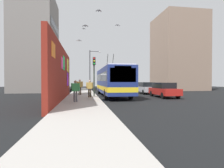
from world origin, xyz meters
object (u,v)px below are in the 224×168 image
parked_car_silver (146,88)px  pedestrian_at_curb (90,87)px  street_lamp (91,68)px  parked_car_red (164,90)px  pedestrian_near_wall (75,89)px  pedestrian_midblock (80,86)px  city_bus (112,80)px  traffic_light (94,70)px

parked_car_silver → pedestrian_at_curb: 9.90m
parked_car_silver → street_lamp: size_ratio=0.69×
parked_car_red → pedestrian_at_curb: size_ratio=2.70×
parked_car_red → pedestrian_at_curb: (-0.28, 7.86, 0.31)m
parked_car_silver → pedestrian_near_wall: bearing=137.6°
pedestrian_at_curb → pedestrian_near_wall: size_ratio=1.03×
pedestrian_midblock → parked_car_red: bearing=-108.7°
pedestrian_at_curb → pedestrian_midblock: bearing=17.2°
city_bus → pedestrian_near_wall: 7.67m
pedestrian_midblock → pedestrian_at_curb: size_ratio=1.05×
city_bus → parked_car_silver: city_bus is taller
city_bus → pedestrian_at_curb: bearing=134.9°
parked_car_red → street_lamp: (11.11, 7.25, 3.05)m
pedestrian_at_curb → pedestrian_near_wall: (-3.92, 1.23, -0.03)m
parked_car_red → pedestrian_near_wall: size_ratio=2.77×
parked_car_silver → pedestrian_midblock: size_ratio=2.53×
pedestrian_midblock → traffic_light: 3.03m
pedestrian_at_curb → traffic_light: traffic_light is taller
parked_car_red → street_lamp: size_ratio=0.70×
pedestrian_midblock → pedestrian_near_wall: size_ratio=1.08×
parked_car_silver → pedestrian_midblock: bearing=107.1°
pedestrian_near_wall → parked_car_silver: bearing=-42.4°
pedestrian_midblock → pedestrian_near_wall: 7.21m
pedestrian_midblock → traffic_light: size_ratio=0.43×
street_lamp → pedestrian_at_curb: bearing=176.9°
street_lamp → pedestrian_near_wall: bearing=173.1°
pedestrian_near_wall → street_lamp: street_lamp is taller
parked_car_silver → pedestrian_midblock: 9.30m
parked_car_red → traffic_light: size_ratio=1.10×
parked_car_silver → pedestrian_near_wall: pedestrian_near_wall is taller
parked_car_red → street_lamp: 13.61m
city_bus → pedestrian_near_wall: city_bus is taller
city_bus → pedestrian_midblock: size_ratio=6.65×
pedestrian_midblock → pedestrian_near_wall: pedestrian_midblock is taller
parked_car_silver → pedestrian_at_curb: size_ratio=2.66×
street_lamp → traffic_light: bearing=179.4°
parked_car_red → traffic_light: (1.03, 7.35, 2.10)m
pedestrian_near_wall → traffic_light: 5.81m
parked_car_silver → traffic_light: (-4.71, 7.35, 2.10)m
city_bus → street_lamp: size_ratio=1.82×
pedestrian_near_wall → city_bus: bearing=-30.6°
city_bus → parked_car_red: (-2.37, -5.20, -0.97)m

